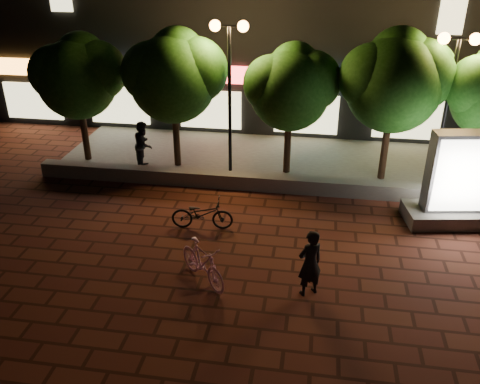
% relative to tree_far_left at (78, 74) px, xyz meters
% --- Properties ---
extents(ground, '(80.00, 80.00, 0.00)m').
position_rel_tree_far_left_xyz_m(ground, '(6.95, -5.46, -3.29)').
color(ground, '#54251A').
rests_on(ground, ground).
extents(retaining_wall, '(16.00, 0.45, 0.50)m').
position_rel_tree_far_left_xyz_m(retaining_wall, '(6.95, -1.46, -3.04)').
color(retaining_wall, slate).
rests_on(retaining_wall, ground).
extents(sidewalk, '(16.00, 5.00, 0.08)m').
position_rel_tree_far_left_xyz_m(sidewalk, '(6.95, 1.04, -3.25)').
color(sidewalk, slate).
rests_on(sidewalk, ground).
extents(building_block, '(28.00, 8.12, 11.30)m').
position_rel_tree_far_left_xyz_m(building_block, '(6.94, 7.53, 1.70)').
color(building_block, black).
rests_on(building_block, ground).
extents(tree_far_left, '(3.36, 2.80, 4.63)m').
position_rel_tree_far_left_xyz_m(tree_far_left, '(0.00, 0.00, 0.00)').
color(tree_far_left, '#301C12').
rests_on(tree_far_left, sidewalk).
extents(tree_left, '(3.60, 3.00, 4.89)m').
position_rel_tree_far_left_xyz_m(tree_left, '(3.50, 0.00, 0.15)').
color(tree_left, '#301C12').
rests_on(tree_left, sidewalk).
extents(tree_mid, '(3.24, 2.70, 4.50)m').
position_rel_tree_far_left_xyz_m(tree_mid, '(7.50, -0.00, -0.08)').
color(tree_mid, '#301C12').
rests_on(tree_mid, sidewalk).
extents(tree_right, '(3.72, 3.10, 5.07)m').
position_rel_tree_far_left_xyz_m(tree_right, '(10.80, 0.00, 0.27)').
color(tree_right, '#301C12').
rests_on(tree_right, sidewalk).
extents(street_lamp_left, '(1.26, 0.36, 5.18)m').
position_rel_tree_far_left_xyz_m(street_lamp_left, '(5.45, -0.26, 0.74)').
color(street_lamp_left, black).
rests_on(street_lamp_left, sidewalk).
extents(street_lamp_right, '(1.26, 0.36, 4.98)m').
position_rel_tree_far_left_xyz_m(street_lamp_right, '(12.45, -0.26, 0.60)').
color(street_lamp_right, black).
rests_on(street_lamp_right, sidewalk).
extents(ad_kiosk, '(2.78, 1.71, 2.82)m').
position_rel_tree_far_left_xyz_m(ad_kiosk, '(12.49, -2.73, -2.16)').
color(ad_kiosk, slate).
rests_on(ad_kiosk, ground).
extents(scooter_pink, '(1.66, 1.63, 1.09)m').
position_rel_tree_far_left_xyz_m(scooter_pink, '(5.91, -6.76, -2.75)').
color(scooter_pink, '#F39CCC').
rests_on(scooter_pink, ground).
extents(rider, '(0.75, 0.69, 1.72)m').
position_rel_tree_far_left_xyz_m(rider, '(8.48, -6.82, -2.43)').
color(rider, black).
rests_on(rider, ground).
extents(scooter_parked, '(1.83, 0.79, 0.94)m').
position_rel_tree_far_left_xyz_m(scooter_parked, '(5.33, -4.25, -2.82)').
color(scooter_parked, black).
rests_on(scooter_parked, ground).
extents(pedestrian, '(0.74, 0.90, 1.72)m').
position_rel_tree_far_left_xyz_m(pedestrian, '(2.32, -0.42, -2.35)').
color(pedestrian, black).
rests_on(pedestrian, sidewalk).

